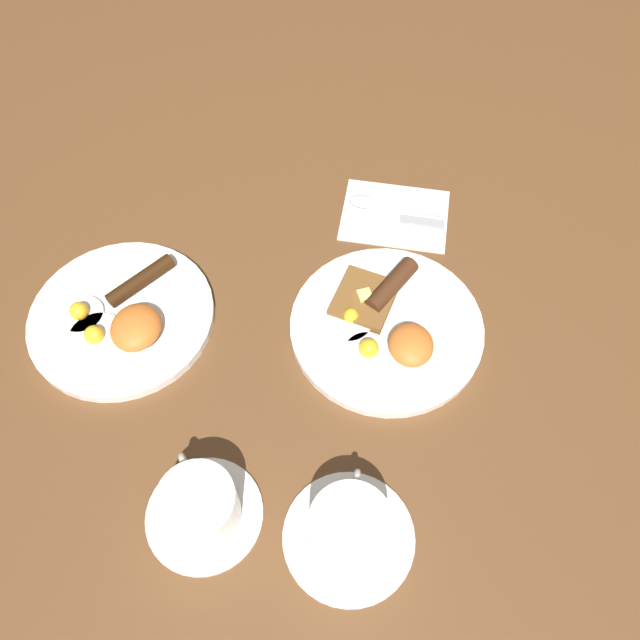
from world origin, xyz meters
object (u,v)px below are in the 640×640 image
(teacup_far, at_px, (200,507))
(spoon, at_px, (373,203))
(breakfast_plate_far, at_px, (122,317))
(knife, at_px, (401,219))
(breakfast_plate_near, at_px, (386,325))
(teacup_near, at_px, (350,530))

(teacup_far, distance_m, spoon, 0.56)
(breakfast_plate_far, xyz_separation_m, knife, (0.22, -0.41, -0.01))
(breakfast_plate_near, xyz_separation_m, teacup_far, (-0.28, 0.22, 0.02))
(spoon, bearing_deg, breakfast_plate_far, 44.14)
(breakfast_plate_far, bearing_deg, spoon, -55.33)
(breakfast_plate_near, xyz_separation_m, spoon, (0.24, 0.02, -0.00))
(breakfast_plate_far, xyz_separation_m, teacup_far, (-0.27, -0.16, 0.02))
(teacup_near, relative_size, spoon, 1.05)
(knife, xyz_separation_m, spoon, (0.03, 0.05, 0.00))
(breakfast_plate_far, distance_m, teacup_near, 0.45)
(teacup_far, height_order, knife, teacup_far)
(teacup_near, xyz_separation_m, spoon, (0.54, -0.02, -0.02))
(breakfast_plate_far, height_order, teacup_near, teacup_near)
(teacup_far, bearing_deg, knife, -26.57)
(knife, bearing_deg, breakfast_plate_near, 90.34)
(spoon, bearing_deg, teacup_near, 97.31)
(breakfast_plate_near, bearing_deg, spoon, 5.25)
(breakfast_plate_far, distance_m, teacup_far, 0.32)
(teacup_far, bearing_deg, teacup_near, -95.04)
(knife, distance_m, spoon, 0.06)
(breakfast_plate_near, bearing_deg, knife, -6.64)
(breakfast_plate_near, relative_size, teacup_near, 1.75)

